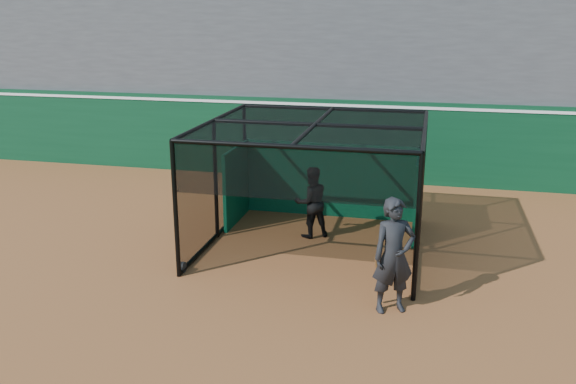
# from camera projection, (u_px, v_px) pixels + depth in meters

# --- Properties ---
(ground) EXTENTS (120.00, 120.00, 0.00)m
(ground) POSITION_uv_depth(u_px,v_px,m) (243.00, 291.00, 11.53)
(ground) COLOR brown
(ground) RESTS_ON ground
(outfield_wall) EXTENTS (50.00, 0.50, 2.50)m
(outfield_wall) POSITION_uv_depth(u_px,v_px,m) (323.00, 137.00, 19.09)
(outfield_wall) COLOR #0A391E
(outfield_wall) RESTS_ON ground
(grandstand) EXTENTS (50.00, 7.85, 8.95)m
(grandstand) POSITION_uv_depth(u_px,v_px,m) (343.00, 29.00, 21.71)
(grandstand) COLOR #4C4C4F
(grandstand) RESTS_ON ground
(batting_cage) EXTENTS (4.68, 4.65, 2.75)m
(batting_cage) POSITION_uv_depth(u_px,v_px,m) (314.00, 187.00, 13.41)
(batting_cage) COLOR black
(batting_cage) RESTS_ON ground
(batter) EXTENTS (1.03, 0.96, 1.68)m
(batter) POSITION_uv_depth(u_px,v_px,m) (311.00, 202.00, 14.10)
(batter) COLOR black
(batter) RESTS_ON ground
(on_deck_player) EXTENTS (0.89, 0.77, 2.07)m
(on_deck_player) POSITION_uv_depth(u_px,v_px,m) (394.00, 256.00, 10.48)
(on_deck_player) COLOR black
(on_deck_player) RESTS_ON ground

